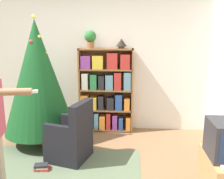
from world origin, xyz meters
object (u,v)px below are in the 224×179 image
at_px(bookshelf, 106,91).
at_px(christmas_tree, 38,77).
at_px(armchair, 71,139).
at_px(potted_plant, 90,38).
at_px(table_lamp, 121,43).

relative_size(bookshelf, christmas_tree, 0.74).
distance_m(armchair, potted_plant, 1.94).
bearing_deg(potted_plant, bookshelf, -1.57).
height_order(christmas_tree, armchair, christmas_tree).
xyz_separation_m(christmas_tree, potted_plant, (0.80, 0.66, 0.64)).
bearing_deg(bookshelf, armchair, -108.48).
height_order(bookshelf, armchair, bookshelf).
bearing_deg(christmas_tree, bookshelf, 30.82).
distance_m(potted_plant, table_lamp, 0.59).
relative_size(armchair, table_lamp, 4.60).
relative_size(christmas_tree, armchair, 2.38).
distance_m(christmas_tree, potted_plant, 1.22).
distance_m(bookshelf, potted_plant, 1.05).
bearing_deg(armchair, potted_plant, -169.99).
bearing_deg(table_lamp, christmas_tree, -154.39).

